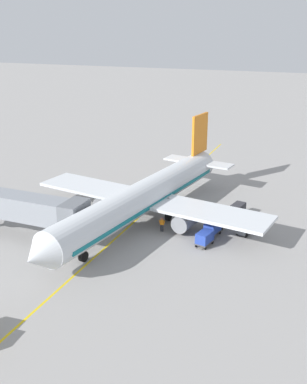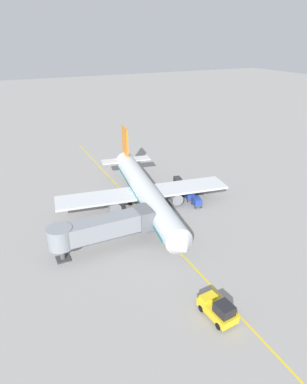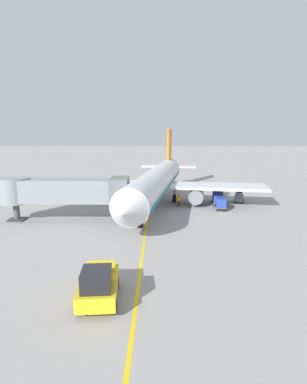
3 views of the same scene
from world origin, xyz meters
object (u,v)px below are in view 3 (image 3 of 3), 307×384
pushback_tractor (98,284)px  ground_crew_wing_walker (194,193)px  baggage_tug_lead (239,198)px  baggage_cart_third_in_train (217,195)px  jet_bridge (65,191)px  baggage_cart_tail_end (219,190)px  parked_airliner (157,182)px  baggage_cart_front (221,203)px  ground_crew_loader (179,200)px  baggage_cart_second_in_train (218,198)px

pushback_tractor → ground_crew_wing_walker: bearing=-107.0°
baggage_tug_lead → baggage_cart_third_in_train: bearing=-15.1°
jet_bridge → baggage_cart_tail_end: size_ratio=4.91×
parked_airliner → baggage_cart_third_in_train: size_ratio=12.52×
baggage_tug_lead → baggage_cart_third_in_train: size_ratio=0.92×
baggage_cart_front → ground_crew_loader: bearing=-16.1°
baggage_tug_lead → baggage_cart_third_in_train: baggage_tug_lead is taller
ground_crew_wing_walker → ground_crew_loader: 5.45m
parked_airliner → baggage_cart_second_in_train: size_ratio=12.52×
parked_airliner → pushback_tractor: (3.37, 26.19, -2.09)m
baggage_cart_second_in_train → baggage_cart_third_in_train: bearing=-96.4°
jet_bridge → baggage_cart_second_in_train: size_ratio=4.91×
pushback_tractor → baggage_cart_front: size_ratio=1.53×
parked_airliner → jet_bridge: (10.44, 8.66, 0.27)m
parked_airliner → baggage_cart_tail_end: size_ratio=12.52×
baggage_tug_lead → baggage_cart_second_in_train: size_ratio=0.92×
baggage_cart_third_in_train → ground_crew_wing_walker: size_ratio=1.76×
jet_bridge → baggage_cart_third_in_train: size_ratio=4.91×
pushback_tractor → baggage_cart_tail_end: size_ratio=1.53×
parked_airliner → baggage_cart_third_in_train: parked_airliner is taller
baggage_cart_front → baggage_cart_second_in_train: size_ratio=1.00×
parked_airliner → baggage_cart_tail_end: bearing=-148.9°
jet_bridge → baggage_cart_tail_end: (-20.40, -14.67, -2.51)m
parked_airliner → baggage_cart_front: parked_airliner is taller
jet_bridge → baggage_cart_front: size_ratio=4.91×
baggage_tug_lead → baggage_cart_front: (3.42, 4.53, 0.24)m
parked_airliner → baggage_tug_lead: (-11.87, -1.13, -2.47)m
baggage_cart_front → ground_crew_wing_walker: size_ratio=1.76×
ground_crew_loader → baggage_cart_third_in_train: bearing=-147.5°
ground_crew_wing_walker → baggage_cart_third_in_train: bearing=162.5°
pushback_tractor → ground_crew_wing_walker: pushback_tractor is taller
parked_airliner → ground_crew_loader: (-2.94, 1.81, -2.23)m
baggage_tug_lead → ground_crew_wing_walker: size_ratio=1.62×
baggage_tug_lead → baggage_cart_tail_end: baggage_tug_lead is taller
parked_airliner → baggage_cart_tail_end: 11.84m
baggage_cart_tail_end → ground_crew_wing_walker: (4.43, 3.02, 0.00)m
baggage_cart_tail_end → jet_bridge: bearing=35.7°
jet_bridge → baggage_tug_lead: 24.52m
jet_bridge → ground_crew_loader: 15.24m
pushback_tractor → ground_crew_loader: 25.19m
jet_bridge → ground_crew_wing_walker: (-15.97, -11.65, -2.50)m
baggage_cart_second_in_train → baggage_cart_third_in_train: 2.61m
parked_airliner → baggage_cart_front: (-8.45, 3.40, -2.24)m
ground_crew_loader → baggage_tug_lead: bearing=-161.8°
ground_crew_loader → parked_airliner: bearing=-31.6°
baggage_tug_lead → baggage_cart_tail_end: bearing=-68.6°
baggage_cart_second_in_train → ground_crew_loader: 5.73m
parked_airliner → baggage_cart_third_in_train: (-8.84, -1.95, -2.24)m
baggage_cart_second_in_train → baggage_cart_tail_end: bearing=-101.9°
jet_bridge → baggage_cart_front: 19.77m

